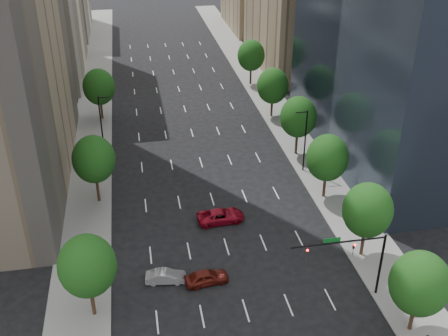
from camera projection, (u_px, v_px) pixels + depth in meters
sidewalk_left at (89, 171)px, 74.02m from camera, size 6.00×200.00×0.15m
sidewalk_right at (305, 153)px, 78.86m from camera, size 6.00×200.00×0.15m
tree_right_0 at (420, 284)px, 45.91m from camera, size 5.20×5.20×8.39m
tree_right_1 at (368, 210)px, 55.21m from camera, size 5.20×5.20×8.75m
tree_right_2 at (327, 158)px, 65.62m from camera, size 5.20×5.20×8.61m
tree_right_3 at (298, 117)px, 75.82m from camera, size 5.20×5.20×8.89m
tree_right_4 at (273, 86)px, 88.09m from camera, size 5.20×5.20×8.46m
tree_right_5 at (251, 55)px, 101.73m from camera, size 5.20×5.20×8.75m
tree_left_0 at (87, 266)px, 47.39m from camera, size 5.20×5.20×8.75m
tree_left_1 at (94, 159)px, 64.52m from camera, size 5.20×5.20×8.97m
tree_left_2 at (99, 87)px, 87.06m from camera, size 5.20×5.20×8.68m
streetlight_rn at (305, 139)px, 71.93m from camera, size 1.70×0.20×9.00m
streetlight_ln at (102, 124)px, 76.35m from camera, size 1.70×0.20×9.00m
traffic_signal at (358, 254)px, 49.77m from camera, size 9.12×0.40×7.38m
car_maroon at (207, 277)px, 53.65m from camera, size 4.61×2.28×1.51m
car_silver at (166, 277)px, 53.87m from camera, size 4.17×1.86×1.33m
car_red_far at (221, 216)px, 63.16m from camera, size 5.76×2.99×1.55m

